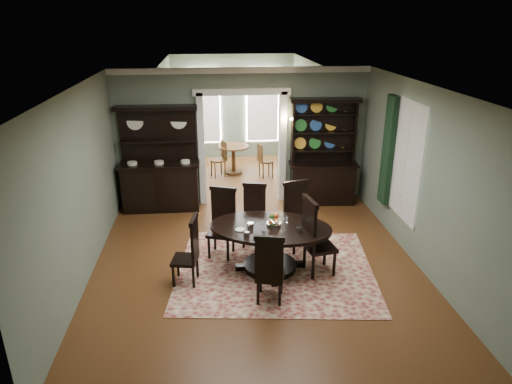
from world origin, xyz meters
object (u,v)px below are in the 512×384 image
dining_table (270,239)px  parlor_table (233,155)px  welsh_dresser (323,166)px  sideboard (160,174)px

dining_table → parlor_table: (-0.32, 5.05, -0.05)m
dining_table → welsh_dresser: 3.26m
dining_table → welsh_dresser: welsh_dresser is taller
welsh_dresser → dining_table: bearing=-114.8°
parlor_table → welsh_dresser: bearing=-49.6°
dining_table → sideboard: (-2.03, 2.84, 0.24)m
sideboard → parlor_table: 2.81m
sideboard → welsh_dresser: size_ratio=0.96×
sideboard → parlor_table: (1.71, 2.22, -0.29)m
dining_table → sideboard: sideboard is taller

